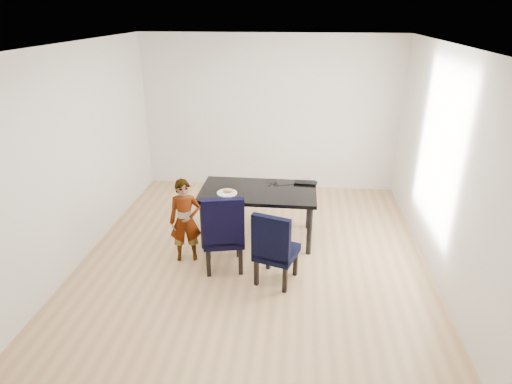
# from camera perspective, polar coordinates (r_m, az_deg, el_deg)

# --- Properties ---
(floor) EXTENTS (4.50, 5.00, 0.01)m
(floor) POSITION_cam_1_polar(r_m,az_deg,el_deg) (5.82, -0.21, -8.53)
(floor) COLOR tan
(floor) RESTS_ON ground
(ceiling) EXTENTS (4.50, 5.00, 0.01)m
(ceiling) POSITION_cam_1_polar(r_m,az_deg,el_deg) (4.96, -0.26, 19.11)
(ceiling) COLOR white
(ceiling) RESTS_ON wall_back
(wall_back) EXTENTS (4.50, 0.01, 2.70)m
(wall_back) POSITION_cam_1_polar(r_m,az_deg,el_deg) (7.63, 1.85, 10.34)
(wall_back) COLOR silver
(wall_back) RESTS_ON ground
(wall_front) EXTENTS (4.50, 0.01, 2.70)m
(wall_front) POSITION_cam_1_polar(r_m,az_deg,el_deg) (3.01, -5.54, -11.71)
(wall_front) COLOR silver
(wall_front) RESTS_ON ground
(wall_left) EXTENTS (0.01, 5.00, 2.70)m
(wall_left) POSITION_cam_1_polar(r_m,az_deg,el_deg) (5.91, -22.59, 4.60)
(wall_left) COLOR silver
(wall_left) RESTS_ON ground
(wall_right) EXTENTS (0.01, 5.00, 2.70)m
(wall_right) POSITION_cam_1_polar(r_m,az_deg,el_deg) (5.48, 23.94, 2.98)
(wall_right) COLOR white
(wall_right) RESTS_ON ground
(dining_table) EXTENTS (1.60, 0.90, 0.75)m
(dining_table) POSITION_cam_1_polar(r_m,az_deg,el_deg) (6.07, 0.30, -2.99)
(dining_table) COLOR black
(dining_table) RESTS_ON floor
(chair_left) EXTENTS (0.60, 0.61, 1.04)m
(chair_left) POSITION_cam_1_polar(r_m,az_deg,el_deg) (5.37, -4.40, -5.10)
(chair_left) COLOR black
(chair_left) RESTS_ON floor
(chair_right) EXTENTS (0.58, 0.59, 0.95)m
(chair_right) POSITION_cam_1_polar(r_m,az_deg,el_deg) (5.11, 2.79, -7.20)
(chair_right) COLOR black
(chair_right) RESTS_ON floor
(child) EXTENTS (0.46, 0.35, 1.12)m
(child) POSITION_cam_1_polar(r_m,az_deg,el_deg) (5.57, -9.41, -3.80)
(child) COLOR orange
(child) RESTS_ON floor
(plate) EXTENTS (0.32, 0.32, 0.02)m
(plate) POSITION_cam_1_polar(r_m,az_deg,el_deg) (5.82, -3.89, -0.13)
(plate) COLOR white
(plate) RESTS_ON dining_table
(sandwich) EXTENTS (0.15, 0.08, 0.06)m
(sandwich) POSITION_cam_1_polar(r_m,az_deg,el_deg) (5.80, -3.76, 0.21)
(sandwich) COLOR #CC8649
(sandwich) RESTS_ON plate
(laptop) EXTENTS (0.35, 0.24, 0.03)m
(laptop) POSITION_cam_1_polar(r_m,az_deg,el_deg) (6.21, 6.66, 1.39)
(laptop) COLOR black
(laptop) RESTS_ON dining_table
(cable_tangle) EXTENTS (0.17, 0.17, 0.01)m
(cable_tangle) POSITION_cam_1_polar(r_m,az_deg,el_deg) (6.08, 2.28, 0.92)
(cable_tangle) COLOR black
(cable_tangle) RESTS_ON dining_table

